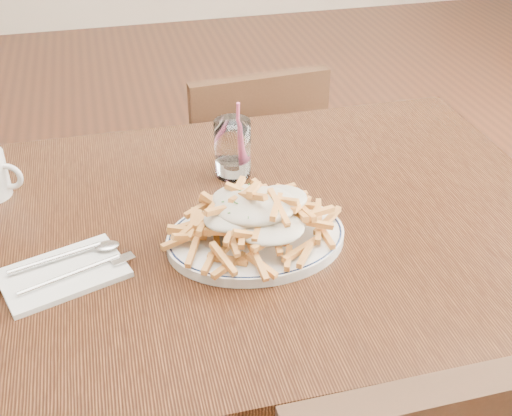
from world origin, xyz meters
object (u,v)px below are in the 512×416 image
object	(u,v)px
table	(236,257)
water_glass	(233,151)
fries_plate	(256,238)
chair_far	(250,177)
loaded_fries	(256,213)

from	to	relation	value
table	water_glass	xyz separation A→B (m)	(0.03, 0.16, 0.13)
fries_plate	water_glass	bearing A→B (deg)	87.17
table	fries_plate	bearing A→B (deg)	-73.22
chair_far	loaded_fries	world-z (taller)	loaded_fries
loaded_fries	fries_plate	bearing A→B (deg)	0.00
chair_far	water_glass	xyz separation A→B (m)	(-0.14, -0.47, 0.35)
table	chair_far	xyz separation A→B (m)	(0.18, 0.63, -0.22)
table	loaded_fries	world-z (taller)	loaded_fries
loaded_fries	water_glass	bearing A→B (deg)	87.17
fries_plate	water_glass	distance (m)	0.23
loaded_fries	chair_far	bearing A→B (deg)	77.43
chair_far	fries_plate	bearing A→B (deg)	-102.57
water_glass	fries_plate	bearing A→B (deg)	-92.83
chair_far	fries_plate	world-z (taller)	chair_far
water_glass	chair_far	bearing A→B (deg)	72.86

